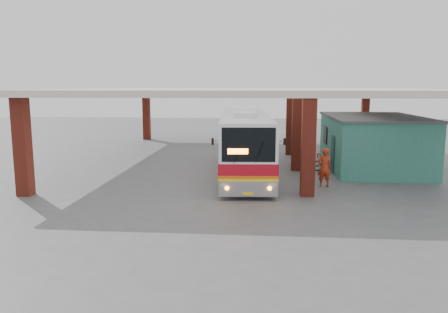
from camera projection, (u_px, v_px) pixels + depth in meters
name	position (u px, v px, depth m)	size (l,w,h in m)	color
ground	(242.00, 180.00, 22.63)	(90.00, 90.00, 0.00)	#515154
brick_columns	(269.00, 129.00, 27.09)	(20.10, 21.60, 4.35)	maroon
canopy_roof	(255.00, 91.00, 28.27)	(21.00, 23.00, 0.30)	silver
shop_building	(372.00, 142.00, 25.69)	(5.20, 8.20, 3.11)	#2D7165
coach_bus	(244.00, 143.00, 24.03)	(3.33, 12.19, 3.51)	silver
motorcycle	(327.00, 164.00, 24.72)	(0.62, 1.77, 0.93)	black
pedestrian	(324.00, 168.00, 20.99)	(0.69, 0.45, 1.89)	#B33116
red_chair	(322.00, 152.00, 29.86)	(0.50, 0.50, 0.79)	red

